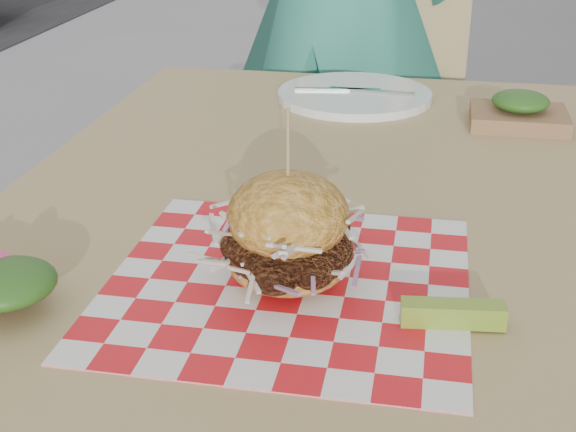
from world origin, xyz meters
TOP-DOWN VIEW (x-y plane):
  - patio_table at (0.04, 0.12)m, footprint 0.80×1.20m
  - patio_chair at (0.03, 1.09)m, footprint 0.47×0.48m
  - paper_liner at (0.04, -0.11)m, footprint 0.36×0.36m
  - sandwich at (0.04, -0.11)m, footprint 0.16×0.16m
  - pickle_spear at (0.21, -0.16)m, footprint 0.10×0.03m
  - place_setting at (0.04, 0.56)m, footprint 0.27×0.27m
  - kraft_tray at (0.31, 0.46)m, footprint 0.15×0.12m

SIDE VIEW (x-z plane):
  - patio_chair at x=0.03m, z-range 0.08..1.03m
  - patio_table at x=0.04m, z-range 0.30..1.05m
  - paper_liner at x=0.04m, z-range 0.75..0.75m
  - place_setting at x=0.04m, z-range 0.75..0.77m
  - pickle_spear at x=0.21m, z-range 0.75..0.77m
  - kraft_tray at x=0.31m, z-range 0.74..0.80m
  - sandwich at x=0.04m, z-range 0.71..0.89m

